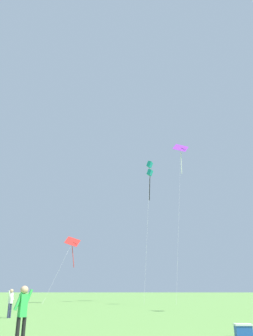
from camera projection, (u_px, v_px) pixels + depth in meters
name	position (u px, v px, depth m)	size (l,w,h in m)	color
kite_teal_box	(150.00, 170.00, 47.73)	(1.74, 6.55, 18.78)	teal
kite_purple_streamer	(181.00, 155.00, 50.28)	(3.89, 9.23, 22.60)	purple
kite_red_high	(72.00, 247.00, 43.28)	(3.22, 4.72, 8.14)	red
person_near_tree	(22.00, 310.00, 9.72)	(0.46, 0.42, 1.68)	black
person_far_back	(11.00, 300.00, 20.08)	(0.27, 0.51, 1.61)	#2D3351
picnic_cooler	(243.00, 330.00, 11.85)	(0.60, 0.40, 0.44)	#2351B2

